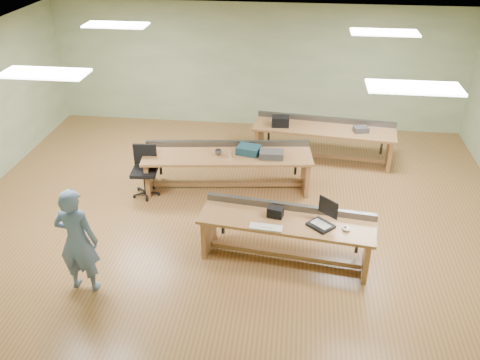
# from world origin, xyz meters

# --- Properties ---
(floor) EXTENTS (10.00, 10.00, 0.00)m
(floor) POSITION_xyz_m (0.00, 0.00, 0.00)
(floor) COLOR olive
(floor) RESTS_ON ground
(ceiling) EXTENTS (10.00, 10.00, 0.00)m
(ceiling) POSITION_xyz_m (0.00, 0.00, 3.00)
(ceiling) COLOR silver
(ceiling) RESTS_ON wall_back
(wall_back) EXTENTS (10.00, 0.04, 3.00)m
(wall_back) POSITION_xyz_m (0.00, 4.00, 1.50)
(wall_back) COLOR #A5B68A
(wall_back) RESTS_ON floor
(wall_front) EXTENTS (10.00, 0.04, 3.00)m
(wall_front) POSITION_xyz_m (0.00, -4.00, 1.50)
(wall_front) COLOR #A5B68A
(wall_front) RESTS_ON floor
(fluor_panels) EXTENTS (6.20, 3.50, 0.03)m
(fluor_panels) POSITION_xyz_m (0.00, 0.00, 2.97)
(fluor_panels) COLOR white
(fluor_panels) RESTS_ON ceiling
(workbench_front) EXTENTS (2.79, 1.05, 0.86)m
(workbench_front) POSITION_xyz_m (0.96, -1.41, 0.55)
(workbench_front) COLOR olive
(workbench_front) RESTS_ON floor
(workbench_mid) EXTENTS (3.34, 1.26, 0.86)m
(workbench_mid) POSITION_xyz_m (-0.28, 0.73, 0.57)
(workbench_mid) COLOR olive
(workbench_mid) RESTS_ON floor
(workbench_back) EXTENTS (3.10, 1.13, 0.86)m
(workbench_back) POSITION_xyz_m (1.62, 2.24, 0.56)
(workbench_back) COLOR olive
(workbench_back) RESTS_ON floor
(person) EXTENTS (0.64, 0.44, 1.69)m
(person) POSITION_xyz_m (-1.98, -2.46, 0.85)
(person) COLOR slate
(person) RESTS_ON floor
(laptop_base) EXTENTS (0.46, 0.46, 0.04)m
(laptop_base) POSITION_xyz_m (1.48, -1.55, 0.77)
(laptop_base) COLOR black
(laptop_base) RESTS_ON workbench_front
(laptop_screen) EXTENTS (0.28, 0.25, 0.28)m
(laptop_screen) POSITION_xyz_m (1.57, -1.44, 1.03)
(laptop_screen) COLOR black
(laptop_screen) RESTS_ON laptop_base
(keyboard) EXTENTS (0.51, 0.21, 0.03)m
(keyboard) POSITION_xyz_m (0.65, -1.69, 0.76)
(keyboard) COLOR beige
(keyboard) RESTS_ON workbench_front
(trackball_mouse) EXTENTS (0.15, 0.17, 0.06)m
(trackball_mouse) POSITION_xyz_m (1.85, -1.59, 0.78)
(trackball_mouse) COLOR white
(trackball_mouse) RESTS_ON workbench_front
(camera_bag) EXTENTS (0.27, 0.21, 0.16)m
(camera_bag) POSITION_xyz_m (0.78, -1.36, 0.83)
(camera_bag) COLOR black
(camera_bag) RESTS_ON workbench_front
(task_chair) EXTENTS (0.58, 0.58, 0.99)m
(task_chair) POSITION_xyz_m (-1.82, 0.29, 0.36)
(task_chair) COLOR black
(task_chair) RESTS_ON floor
(parts_bin_teal) EXTENTS (0.49, 0.41, 0.15)m
(parts_bin_teal) POSITION_xyz_m (0.13, 0.80, 0.82)
(parts_bin_teal) COLOR #153545
(parts_bin_teal) RESTS_ON workbench_mid
(parts_bin_grey) EXTENTS (0.46, 0.30, 0.12)m
(parts_bin_grey) POSITION_xyz_m (0.58, 0.68, 0.81)
(parts_bin_grey) COLOR #3A3A3C
(parts_bin_grey) RESTS_ON workbench_mid
(mug) EXTENTS (0.17, 0.17, 0.10)m
(mug) POSITION_xyz_m (-0.45, 0.67, 0.80)
(mug) COLOR #3A3A3C
(mug) RESTS_ON workbench_mid
(drinks_can) EXTENTS (0.07, 0.07, 0.13)m
(drinks_can) POSITION_xyz_m (-0.20, 0.58, 0.81)
(drinks_can) COLOR white
(drinks_can) RESTS_ON workbench_mid
(storage_box_back) EXTENTS (0.39, 0.28, 0.21)m
(storage_box_back) POSITION_xyz_m (0.67, 2.21, 0.86)
(storage_box_back) COLOR black
(storage_box_back) RESTS_ON workbench_back
(tray_back) EXTENTS (0.34, 0.28, 0.12)m
(tray_back) POSITION_xyz_m (2.38, 2.09, 0.81)
(tray_back) COLOR #3A3A3C
(tray_back) RESTS_ON workbench_back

